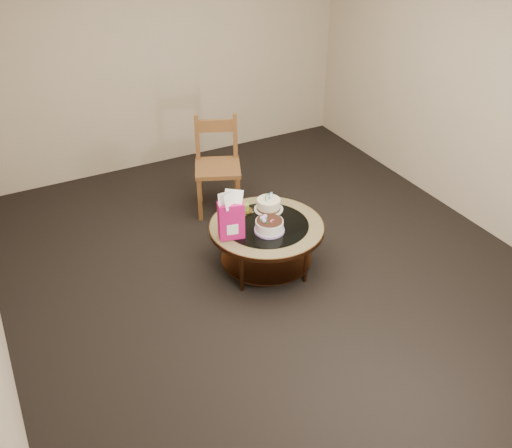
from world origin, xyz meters
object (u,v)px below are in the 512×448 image
gift_bag (231,215)px  dining_chair (218,165)px  cream_cake (269,205)px  coffee_table (267,232)px  decorated_cake (269,226)px

gift_bag → dining_chair: 1.27m
cream_cake → dining_chair: bearing=74.9°
coffee_table → decorated_cake: size_ratio=3.91×
cream_cake → gift_bag: bearing=-173.9°
coffee_table → cream_cake: size_ratio=3.85×
cream_cake → dining_chair: (-0.08, 0.95, -0.01)m
coffee_table → dining_chair: bearing=87.3°
decorated_cake → dining_chair: (0.09, 1.27, -0.01)m
coffee_table → dining_chair: 1.17m
coffee_table → gift_bag: 0.46m
coffee_table → dining_chair: dining_chair is taller
cream_cake → gift_bag: (-0.49, -0.24, 0.16)m
coffee_table → cream_cake: bearing=57.5°
decorated_cake → gift_bag: size_ratio=0.62×
coffee_table → dining_chair: (0.06, 1.16, 0.12)m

